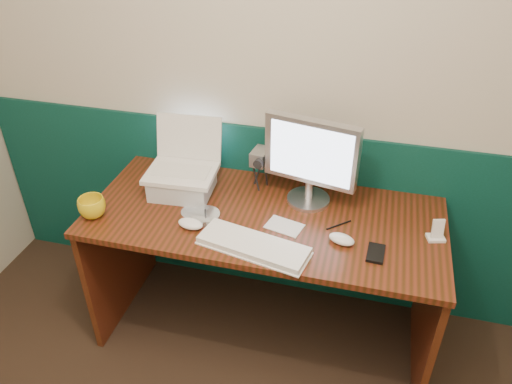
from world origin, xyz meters
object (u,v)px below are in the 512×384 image
(monitor, at_px, (311,161))
(keyboard, at_px, (253,246))
(desk, at_px, (264,276))
(mug, at_px, (92,207))
(laptop, at_px, (179,150))
(camcorder, at_px, (260,169))

(monitor, distance_m, keyboard, 0.48)
(desk, distance_m, mug, 0.88)
(desk, relative_size, monitor, 3.75)
(monitor, bearing_deg, laptop, -160.76)
(monitor, bearing_deg, desk, -125.48)
(monitor, height_order, camcorder, monitor)
(laptop, bearing_deg, mug, -142.18)
(keyboard, bearing_deg, camcorder, 112.58)
(desk, bearing_deg, keyboard, -87.00)
(desk, distance_m, monitor, 0.63)
(monitor, bearing_deg, keyboard, -100.06)
(keyboard, bearing_deg, laptop, 155.29)
(camcorder, bearing_deg, mug, -140.13)
(keyboard, distance_m, mug, 0.75)
(desk, bearing_deg, camcorder, 108.85)
(desk, relative_size, camcorder, 7.91)
(mug, height_order, camcorder, camcorder)
(keyboard, xyz_separation_m, camcorder, (-0.09, 0.46, 0.09))
(mug, bearing_deg, keyboard, -2.94)
(camcorder, bearing_deg, desk, -63.88)
(monitor, bearing_deg, mug, -146.66)
(mug, distance_m, camcorder, 0.79)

